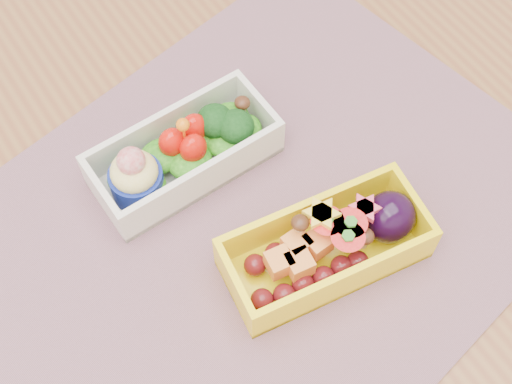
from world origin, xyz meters
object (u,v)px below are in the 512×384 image
bento_white (183,154)px  placemat (252,224)px  table (247,319)px  bento_yellow (330,245)px

bento_white → placemat: bearing=-78.1°
table → bento_yellow: bearing=-20.5°
placemat → bento_yellow: bento_yellow is taller
table → placemat: 0.11m
placemat → bento_white: (-0.02, 0.08, 0.02)m
table → bento_white: bearing=84.0°
table → bento_white: size_ratio=7.57×
bento_white → table: bearing=-97.2°
table → bento_yellow: (0.06, -0.02, 0.12)m
placemat → bento_white: bearing=103.0°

